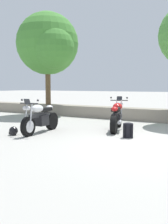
% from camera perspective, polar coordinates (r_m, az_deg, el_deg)
% --- Properties ---
extents(ground_plane, '(120.00, 120.00, 0.00)m').
position_cam_1_polar(ground_plane, '(7.29, 13.61, -6.98)').
color(ground_plane, '#A3A099').
extents(motorcycle_white_near_left, '(0.69, 2.06, 1.18)m').
position_cam_1_polar(motorcycle_white_near_left, '(8.97, -9.45, -1.38)').
color(motorcycle_white_near_left, black).
rests_on(motorcycle_white_near_left, ground).
extents(motorcycle_red_centre, '(0.89, 2.02, 1.18)m').
position_cam_1_polar(motorcycle_red_centre, '(9.46, 7.13, -0.98)').
color(motorcycle_red_centre, black).
rests_on(motorcycle_red_centre, ground).
extents(rider_backpack, '(0.35, 0.33, 0.47)m').
position_cam_1_polar(rider_backpack, '(8.15, 9.48, -3.82)').
color(rider_backpack, black).
rests_on(rider_backpack, ground).
extents(rider_helmet, '(0.28, 0.28, 0.28)m').
position_cam_1_polar(rider_helmet, '(8.75, -15.04, -3.98)').
color(rider_helmet, black).
rests_on(rider_helmet, ground).
extents(leafy_tree_far_left, '(3.47, 3.31, 4.92)m').
position_cam_1_polar(leafy_tree_far_left, '(14.50, -7.66, 14.25)').
color(leafy_tree_far_left, brown).
rests_on(leafy_tree_far_left, stone_wall).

